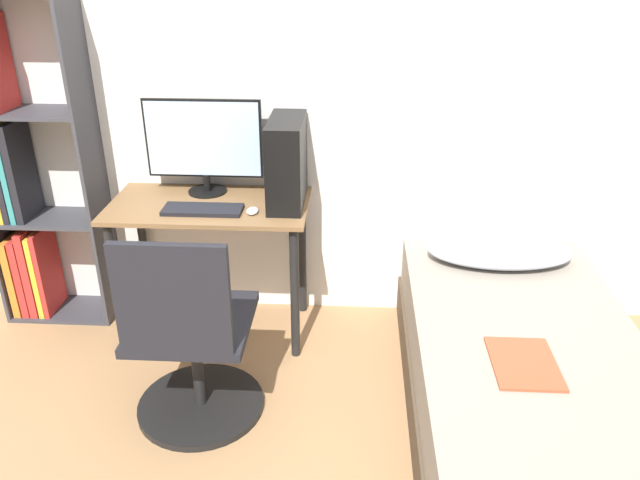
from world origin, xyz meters
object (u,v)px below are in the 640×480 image
(bookshelf, at_px, (22,177))
(office_chair, at_px, (191,350))
(bed, at_px, (525,387))
(pc_tower, at_px, (287,162))
(monitor, at_px, (204,143))
(keyboard, at_px, (203,210))

(bookshelf, distance_m, office_chair, 1.39)
(bookshelf, distance_m, bed, 2.61)
(pc_tower, bearing_deg, office_chair, -114.48)
(bookshelf, bearing_deg, office_chair, -38.08)
(monitor, bearing_deg, bed, -29.80)
(office_chair, height_order, pc_tower, pc_tower)
(keyboard, height_order, pc_tower, pc_tower)
(bookshelf, relative_size, keyboard, 4.54)
(keyboard, xyz_separation_m, pc_tower, (0.39, 0.14, 0.20))
(office_chair, bearing_deg, bookshelf, 141.92)
(bookshelf, xyz_separation_m, pc_tower, (1.37, -0.08, 0.14))
(bed, relative_size, keyboard, 5.09)
(bookshelf, bearing_deg, keyboard, -12.99)
(bookshelf, relative_size, bed, 0.89)
(bed, xyz_separation_m, keyboard, (-1.43, 0.58, 0.51))
(office_chair, xyz_separation_m, pc_tower, (0.33, 0.73, 0.58))
(bed, distance_m, keyboard, 1.63)
(office_chair, distance_m, pc_tower, 0.99)
(office_chair, relative_size, bed, 0.48)
(office_chair, relative_size, keyboard, 2.46)
(bookshelf, distance_m, keyboard, 1.01)
(office_chair, height_order, bed, office_chair)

